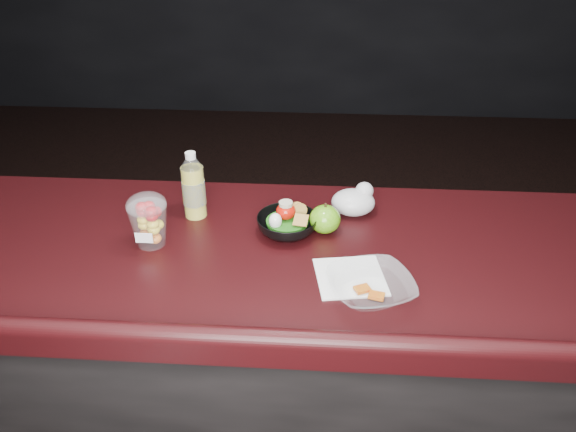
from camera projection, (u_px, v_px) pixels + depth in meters
The scene contains 8 objects.
counter at pixel (279, 386), 1.71m from camera, with size 4.06×0.71×1.02m.
lemonade_bottle at pixel (194, 190), 1.55m from camera, with size 0.06×0.06×0.19m.
fruit_cup at pixel (148, 219), 1.43m from camera, with size 0.10×0.10×0.15m.
green_apple at pixel (325, 219), 1.50m from camera, with size 0.08×0.08×0.09m.
plastic_bag at pixel (355, 201), 1.58m from camera, with size 0.12×0.10×0.09m.
snack_bowl at pixel (287, 223), 1.50m from camera, with size 0.17×0.17×0.09m.
takeout_bowl at pixel (371, 287), 1.27m from camera, with size 0.24×0.24×0.05m.
paper_napkin at pixel (350, 277), 1.34m from camera, with size 0.16×0.16×0.00m, color white.
Camera 1 is at (0.11, -0.89, 1.84)m, focal length 35.00 mm.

